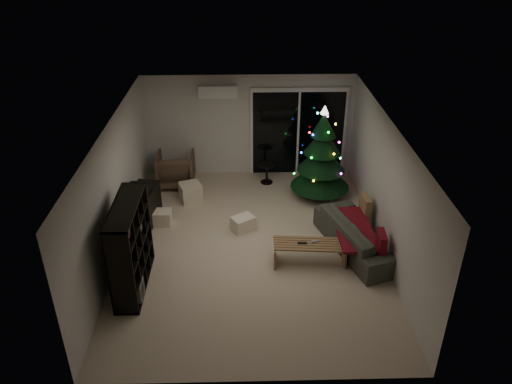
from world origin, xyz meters
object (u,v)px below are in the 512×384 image
media_cabinet (141,210)px  christmas_tree (322,153)px  armchair (176,169)px  bookshelf (119,247)px  sofa (358,235)px  coffee_table (310,253)px

media_cabinet → christmas_tree: bearing=27.0°
christmas_tree → armchair: bearing=169.2°
bookshelf → christmas_tree: size_ratio=0.74×
sofa → christmas_tree: 2.32m
media_cabinet → christmas_tree: (3.86, 1.21, 0.70)m
media_cabinet → coffee_table: (3.32, -1.34, -0.18)m
sofa → armchair: bearing=35.9°
bookshelf → sofa: bearing=-3.8°
bookshelf → sofa: bookshelf is taller
bookshelf → coffee_table: bearing=-7.0°
armchair → sofa: armchair is taller
media_cabinet → coffee_table: bearing=-12.4°
coffee_table → christmas_tree: (0.53, 2.55, 0.87)m
armchair → christmas_tree: bearing=168.2°
media_cabinet → armchair: armchair is taller
sofa → christmas_tree: size_ratio=1.00×
armchair → bookshelf: bearing=81.3°
bookshelf → sofa: size_ratio=0.73×
sofa → christmas_tree: (-0.44, 2.14, 0.77)m
sofa → coffee_table: sofa is taller
armchair → sofa: size_ratio=0.40×
armchair → media_cabinet: bearing=73.6°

